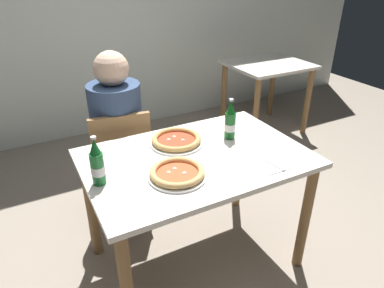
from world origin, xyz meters
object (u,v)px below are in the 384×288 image
chair_behind_table (121,159)px  napkin_with_cutlery (267,164)px  dining_table_background (267,78)px  pizza_margherita_near (176,140)px  diner_seated (119,143)px  beer_bottle_center (230,122)px  dining_table_main (196,174)px  pizza_marinara_far (177,173)px  beer_bottle_left (97,164)px

chair_behind_table → napkin_with_cutlery: size_ratio=4.47×
dining_table_background → pizza_margherita_near: bearing=-144.2°
diner_seated → napkin_with_cutlery: size_ratio=6.35×
dining_table_background → beer_bottle_center: bearing=-136.2°
diner_seated → pizza_margherita_near: diner_seated is taller
dining_table_main → pizza_marinara_far: bearing=-142.8°
dining_table_main → chair_behind_table: (-0.25, 0.61, -0.15)m
dining_table_main → beer_bottle_left: size_ratio=4.86×
diner_seated → beer_bottle_left: diner_seated is taller
dining_table_main → pizza_margherita_near: size_ratio=3.89×
dining_table_background → beer_bottle_center: beer_bottle_center is taller
diner_seated → dining_table_background: 1.95m
dining_table_main → chair_behind_table: size_ratio=1.41×
chair_behind_table → pizza_margherita_near: chair_behind_table is taller
pizza_margherita_near → pizza_marinara_far: 0.35m
dining_table_background → beer_bottle_center: (-1.30, -1.25, 0.26)m
pizza_margherita_near → dining_table_background: bearing=35.8°
dining_table_main → pizza_marinara_far: size_ratio=4.12×
chair_behind_table → beer_bottle_left: 0.78m
diner_seated → pizza_marinara_far: (0.06, -0.80, 0.19)m
pizza_margherita_near → beer_bottle_left: beer_bottle_left is taller
dining_table_main → beer_bottle_center: beer_bottle_center is taller
dining_table_main → dining_table_background: same height
dining_table_main → pizza_marinara_far: (-0.18, -0.14, 0.14)m
dining_table_background → beer_bottle_left: beer_bottle_left is taller
napkin_with_cutlery → chair_behind_table: bearing=121.9°
pizza_marinara_far → beer_bottle_left: (-0.35, 0.13, 0.08)m
beer_bottle_left → beer_bottle_center: size_ratio=1.00×
napkin_with_cutlery → beer_bottle_left: bearing=163.5°
diner_seated → chair_behind_table: bearing=-101.1°
chair_behind_table → beer_bottle_left: beer_bottle_left is taller
napkin_with_cutlery → beer_bottle_center: bearing=91.0°
dining_table_main → pizza_margherita_near: 0.23m
dining_table_background → pizza_margherita_near: pizza_margherita_near is taller
chair_behind_table → pizza_margherita_near: bearing=125.1°
pizza_marinara_far → chair_behind_table: bearing=95.4°
dining_table_main → chair_behind_table: 0.68m
diner_seated → pizza_margherita_near: size_ratio=3.92×
dining_table_main → beer_bottle_left: bearing=-178.8°
chair_behind_table → pizza_marinara_far: bearing=103.4°
beer_bottle_center → napkin_with_cutlery: size_ratio=1.30×
pizza_marinara_far → beer_bottle_left: beer_bottle_left is taller
diner_seated → pizza_marinara_far: bearing=-85.6°
pizza_marinara_far → napkin_with_cutlery: 0.48m
pizza_margherita_near → beer_bottle_left: 0.54m
chair_behind_table → diner_seated: bearing=-93.1°
chair_behind_table → napkin_with_cutlery: bearing=129.9°
dining_table_background → beer_bottle_left: (-2.11, -1.36, 0.26)m
pizza_margherita_near → napkin_with_cutlery: (0.32, -0.43, -0.02)m
beer_bottle_left → napkin_with_cutlery: 0.85m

